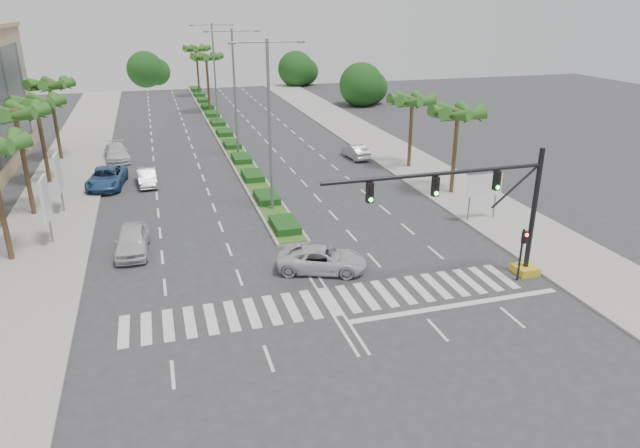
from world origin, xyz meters
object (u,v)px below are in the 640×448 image
object	(u,v)px
car_parked_b	(147,177)
car_parked_c	(107,178)
car_parked_d	(117,153)
car_right	(356,152)
car_crossing	(322,259)
car_parked_a	(132,240)

from	to	relation	value
car_parked_b	car_parked_c	distance (m)	3.17
car_parked_d	car_parked_b	bearing A→B (deg)	-80.04
car_parked_d	car_right	world-z (taller)	car_parked_d
car_parked_c	car_right	distance (m)	22.93
car_parked_c	car_parked_d	size ratio (longest dim) A/B	1.09
car_parked_d	car_right	size ratio (longest dim) A/B	1.28
car_parked_b	car_right	size ratio (longest dim) A/B	1.00
car_parked_c	car_parked_d	distance (m)	8.76
car_parked_b	car_right	world-z (taller)	car_parked_b
car_parked_c	car_crossing	xyz separation A→B (m)	(12.45, -20.06, -0.09)
car_crossing	car_right	world-z (taller)	car_crossing
car_right	car_parked_b	bearing A→B (deg)	4.32
car_crossing	car_right	size ratio (longest dim) A/B	1.23
car_parked_b	car_parked_c	xyz separation A→B (m)	(-3.15, 0.35, 0.12)
car_parked_b	car_right	xyz separation A→B (m)	(19.59, 3.27, -0.00)
car_parked_a	car_crossing	bearing A→B (deg)	-26.37
car_parked_c	car_parked_d	bearing A→B (deg)	94.51
car_parked_a	car_parked_b	size ratio (longest dim) A/B	1.16
car_crossing	car_parked_c	bearing A→B (deg)	52.97
car_parked_a	car_parked_b	xyz separation A→B (m)	(1.00, 14.05, -0.13)
car_parked_a	car_parked_c	xyz separation A→B (m)	(-2.14, 14.40, -0.02)
car_parked_a	car_parked_b	world-z (taller)	car_parked_a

